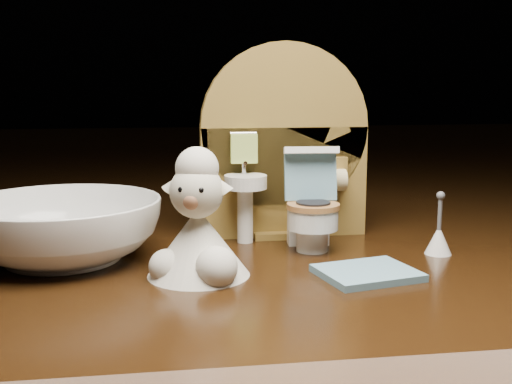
{
  "coord_description": "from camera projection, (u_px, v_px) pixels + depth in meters",
  "views": [
    {
      "loc": [
        -0.09,
        -0.42,
        0.12
      ],
      "look_at": [
        -0.03,
        0.01,
        0.05
      ],
      "focal_mm": 45.0,
      "sensor_mm": 36.0,
      "label": 1
    }
  ],
  "objects": [
    {
      "name": "ceramic_bowl",
      "position": [
        62.0,
        230.0,
        0.44
      ],
      "size": [
        0.16,
        0.16,
        0.04
      ],
      "primitive_type": "imported",
      "rotation": [
        0.0,
        0.0,
        0.18
      ],
      "color": "white",
      "rests_on": "ground"
    },
    {
      "name": "toy_toilet",
      "position": [
        311.0,
        212.0,
        0.47
      ],
      "size": [
        0.04,
        0.05,
        0.08
      ],
      "rotation": [
        0.0,
        0.0,
        -0.08
      ],
      "color": "white",
      "rests_on": "ground"
    },
    {
      "name": "backdrop_panel",
      "position": [
        283.0,
        153.0,
        0.5
      ],
      "size": [
        0.13,
        0.05,
        0.15
      ],
      "color": "olive",
      "rests_on": "ground"
    },
    {
      "name": "bath_mat",
      "position": [
        367.0,
        273.0,
        0.4
      ],
      "size": [
        0.07,
        0.06,
        0.0
      ],
      "primitive_type": "cube",
      "rotation": [
        0.0,
        0.0,
        0.22
      ],
      "color": "#628EA0",
      "rests_on": "ground"
    },
    {
      "name": "plush_lamb",
      "position": [
        198.0,
        231.0,
        0.4
      ],
      "size": [
        0.06,
        0.07,
        0.08
      ],
      "rotation": [
        0.0,
        0.0,
        -0.29
      ],
      "color": "beige",
      "rests_on": "ground"
    },
    {
      "name": "toilet_brush",
      "position": [
        439.0,
        238.0,
        0.45
      ],
      "size": [
        0.02,
        0.02,
        0.05
      ],
      "color": "white",
      "rests_on": "ground"
    }
  ]
}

